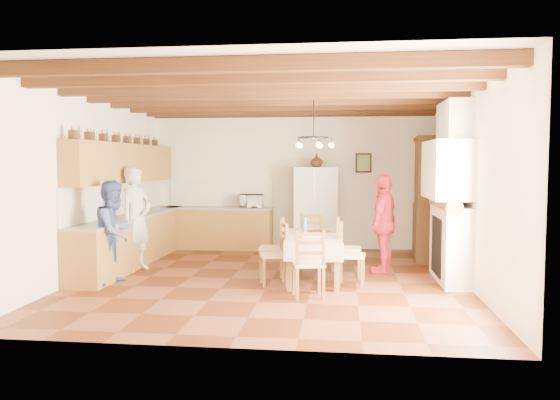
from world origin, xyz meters
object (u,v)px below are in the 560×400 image
(refrigerator, at_px, (315,210))
(chair_end_near, at_px, (309,263))
(person_woman_red, at_px, (384,223))
(microwave, at_px, (252,201))
(chair_right_far, at_px, (349,247))
(chair_end_far, at_px, (309,241))
(hutch, at_px, (429,199))
(chair_left_near, at_px, (274,254))
(chair_left_far, at_px, (272,247))
(person_woman_blue, at_px, (114,232))
(person_man, at_px, (136,219))
(chair_right_near, at_px, (351,254))
(dining_table, at_px, (313,240))

(refrigerator, relative_size, chair_end_near, 1.84)
(person_woman_red, xyz_separation_m, microwave, (-2.64, 2.17, 0.21))
(refrigerator, distance_m, chair_right_far, 2.51)
(chair_right_far, height_order, chair_end_far, same)
(hutch, height_order, chair_end_far, hutch)
(chair_right_far, bearing_deg, chair_end_far, 46.36)
(chair_left_near, xyz_separation_m, chair_left_far, (-0.11, 0.67, 0.00))
(refrigerator, bearing_deg, chair_right_far, -79.08)
(chair_left_far, relative_size, microwave, 1.90)
(refrigerator, relative_size, person_woman_blue, 1.11)
(chair_left_near, height_order, person_man, person_man)
(chair_left_far, relative_size, person_man, 0.53)
(chair_left_near, xyz_separation_m, person_man, (-2.51, 0.87, 0.42))
(chair_right_far, height_order, person_man, person_man)
(chair_left_far, bearing_deg, chair_end_far, 142.03)
(person_woman_red, bearing_deg, chair_right_far, -33.24)
(refrigerator, relative_size, chair_right_far, 1.84)
(hutch, height_order, chair_left_far, hutch)
(chair_right_near, xyz_separation_m, person_woman_blue, (-3.62, -0.25, 0.32))
(chair_left_near, bearing_deg, hutch, 118.47)
(chair_left_near, relative_size, person_woman_blue, 0.60)
(chair_end_far, relative_size, person_woman_red, 0.58)
(chair_left_near, relative_size, chair_left_far, 1.00)
(chair_left_near, relative_size, microwave, 1.90)
(chair_end_near, bearing_deg, hutch, -135.93)
(refrigerator, height_order, chair_left_near, refrigerator)
(chair_end_near, relative_size, microwave, 1.90)
(chair_right_far, height_order, person_woman_red, person_woman_red)
(chair_right_far, height_order, chair_end_near, same)
(refrigerator, bearing_deg, chair_right_near, -81.77)
(microwave, bearing_deg, chair_end_far, -67.93)
(dining_table, distance_m, microwave, 3.33)
(chair_right_near, relative_size, person_woman_blue, 0.60)
(chair_end_far, bearing_deg, chair_left_far, -119.40)
(hutch, distance_m, person_man, 5.43)
(chair_end_near, distance_m, chair_end_far, 2.11)
(refrigerator, xyz_separation_m, dining_table, (0.11, -2.75, -0.24))
(chair_left_far, relative_size, chair_right_far, 1.00)
(chair_left_far, distance_m, person_woman_blue, 2.50)
(chair_end_near, xyz_separation_m, chair_end_far, (-0.12, 2.11, 0.00))
(refrigerator, distance_m, chair_left_far, 2.57)
(refrigerator, relative_size, dining_table, 1.04)
(refrigerator, height_order, person_woman_blue, refrigerator)
(chair_right_far, bearing_deg, chair_left_near, 124.77)
(dining_table, bearing_deg, chair_left_far, 158.46)
(chair_left_near, bearing_deg, refrigerator, 156.94)
(chair_end_far, bearing_deg, chair_right_far, -37.69)
(chair_right_far, distance_m, chair_end_far, 0.96)
(refrigerator, relative_size, person_man, 0.98)
(chair_right_far, bearing_deg, dining_table, 124.14)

